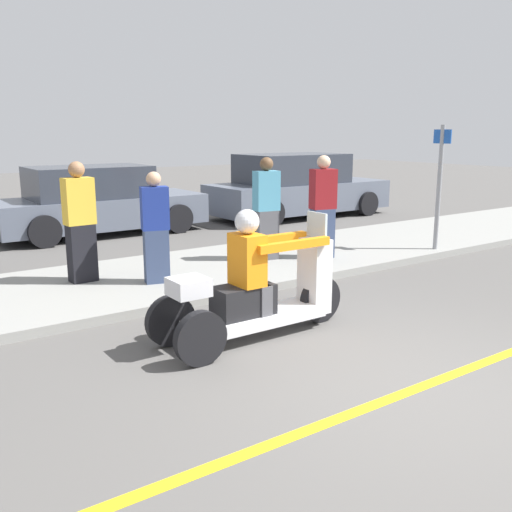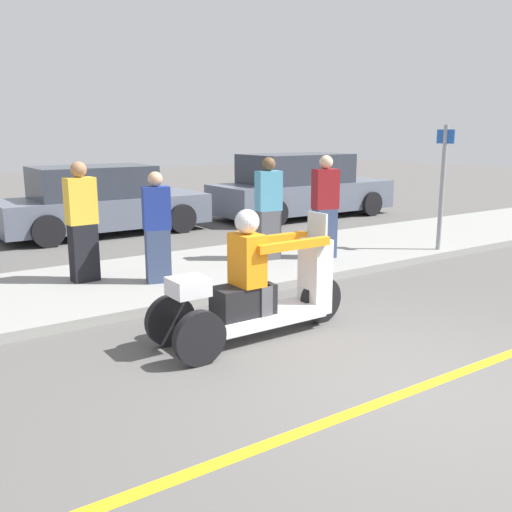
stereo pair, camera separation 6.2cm
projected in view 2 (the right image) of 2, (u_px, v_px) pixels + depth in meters
The scene contains 11 objects.
ground_plane at pixel (417, 389), 5.00m from camera, with size 60.00×60.00×0.00m, color #565451.
lane_stripe at pixel (382, 402), 4.75m from camera, with size 24.00×0.12×0.01m.
sidewalk_strip at pixel (179, 275), 8.69m from camera, with size 28.00×2.80×0.12m.
motorcycle_trike at pixel (257, 293), 6.15m from camera, with size 2.34×0.73×1.42m.
spectator_mid_group at pixel (157, 230), 7.92m from camera, with size 0.41×0.31×1.55m.
spectator_with_child at pixel (82, 224), 7.98m from camera, with size 0.41×0.26×1.69m.
spectator_far_back at pixel (268, 211), 9.36m from camera, with size 0.43×0.30×1.68m.
spectator_near_curb at pixel (325, 209), 9.47m from camera, with size 0.45×0.33×1.71m.
parked_car_lot_center at pixel (101, 202), 12.40m from camera, with size 4.45×1.93×1.48m.
parked_car_lot_far at pixel (300, 188), 14.90m from camera, with size 4.88×2.08×1.64m.
street_sign at pixel (442, 183), 10.06m from camera, with size 0.08×0.36×2.20m.
Camera 2 is at (-3.78, -3.02, 2.21)m, focal length 40.00 mm.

